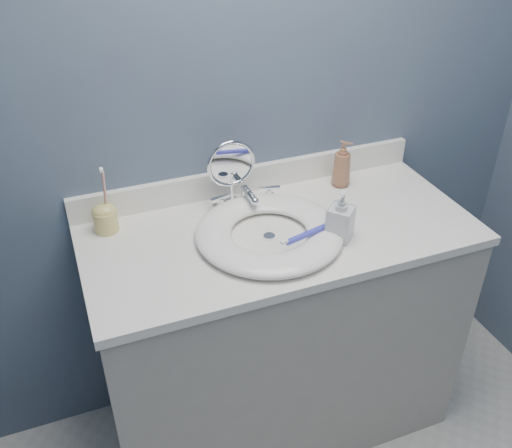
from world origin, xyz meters
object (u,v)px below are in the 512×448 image
soap_bottle_amber (342,164)px  toothbrush_holder (105,217)px  makeup_mirror (231,171)px  soap_bottle_clear (341,216)px

soap_bottle_amber → toothbrush_holder: size_ratio=0.77×
makeup_mirror → soap_bottle_clear: 0.38m
soap_bottle_amber → toothbrush_holder: toothbrush_holder is taller
soap_bottle_amber → toothbrush_holder: (-0.81, 0.01, -0.03)m
soap_bottle_clear → toothbrush_holder: toothbrush_holder is taller
toothbrush_holder → soap_bottle_clear: bearing=-24.6°
soap_bottle_clear → toothbrush_holder: 0.71m
makeup_mirror → soap_bottle_clear: makeup_mirror is taller
makeup_mirror → soap_bottle_clear: bearing=-51.3°
makeup_mirror → toothbrush_holder: makeup_mirror is taller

